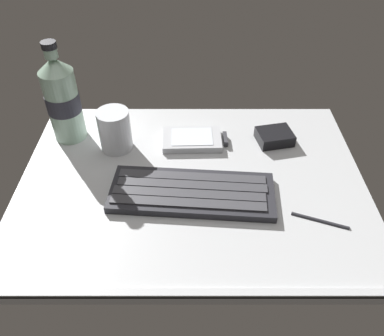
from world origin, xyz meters
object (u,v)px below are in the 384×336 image
Objects in this scene: handheld_device at (195,139)px; juice_cup at (115,132)px; water_bottle at (63,99)px; stylus_pen at (320,220)px; keyboard at (189,192)px; charger_block at (275,137)px.

handheld_device is 16.34cm from juice_cup.
handheld_device is 27.61cm from water_bottle.
stylus_pen is at bearing -26.79° from water_bottle.
keyboard is 20.52cm from juice_cup.
juice_cup is at bearing -20.56° from water_bottle.
juice_cup is 12.13cm from water_bottle.
charger_block is at bearing 3.45° from juice_cup.
water_bottle is 43.42cm from charger_block.
juice_cup reaches higher than charger_block.
juice_cup is at bearing -174.06° from handheld_device.
keyboard is at bearing -35.19° from water_bottle.
juice_cup is at bearing 172.02° from stylus_pen.
handheld_device is 1.36× the size of stylus_pen.
keyboard is 3.50× the size of juice_cup.
stylus_pen is (21.84, -6.00, -0.46)cm from keyboard.
juice_cup is 1.21× the size of charger_block.
water_bottle is at bearing 159.44° from juice_cup.
keyboard is 23.62cm from charger_block.
keyboard is at bearing -138.00° from charger_block.
water_bottle is 2.97× the size of charger_block.
juice_cup is (-15.94, -1.66, 3.18)cm from handheld_device.
juice_cup is at bearing -176.55° from charger_block.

